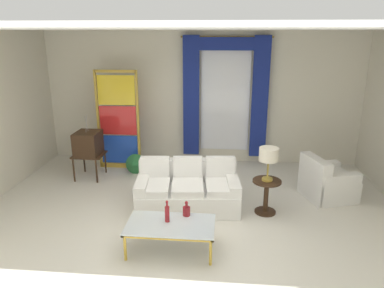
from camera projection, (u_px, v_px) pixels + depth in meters
ground_plane at (188, 221)px, 5.95m from camera, size 16.00×16.00×0.00m
wall_rear at (201, 98)px, 8.42m from camera, size 8.00×0.12×3.00m
ceiling_slab at (192, 28)px, 5.82m from camera, size 8.00×7.60×0.04m
curtained_window at (225, 89)px, 8.14m from camera, size 2.00×0.17×2.70m
couch_white_long at (188, 190)px, 6.39m from camera, size 1.84×1.09×0.86m
coffee_table at (171, 226)px, 5.08m from camera, size 1.23×0.69×0.41m
bottle_blue_decanter at (167, 213)px, 5.09m from camera, size 0.07×0.07×0.33m
bottle_crystal_tall at (187, 210)px, 5.28m from camera, size 0.11×0.11×0.23m
vintage_tv at (88, 144)px, 7.56m from camera, size 0.62×0.60×1.35m
armchair_white at (326, 183)px, 6.73m from camera, size 1.03×1.02×0.80m
stained_glass_divider at (118, 122)px, 8.01m from camera, size 0.95×0.05×2.20m
peacock_figurine at (134, 165)px, 7.84m from camera, size 0.44×0.60×0.50m
round_side_table at (266, 193)px, 6.15m from camera, size 0.48×0.48×0.59m
table_lamp_brass at (269, 156)px, 5.95m from camera, size 0.32×0.32×0.57m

